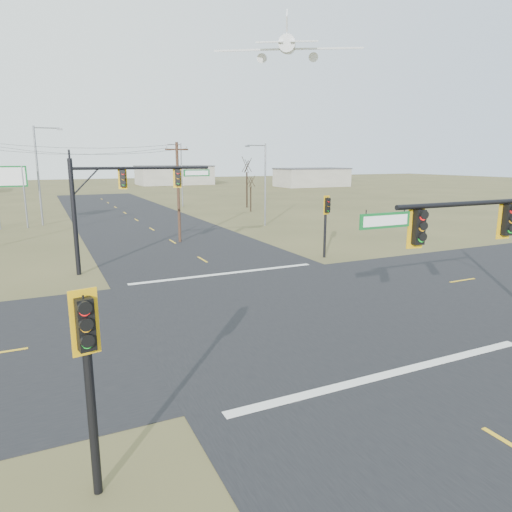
{
  "coord_description": "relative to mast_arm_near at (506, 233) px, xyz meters",
  "views": [
    {
      "loc": [
        -10.11,
        -18.24,
        7.01
      ],
      "look_at": [
        -0.99,
        1.0,
        2.48
      ],
      "focal_mm": 32.0,
      "sensor_mm": 36.0,
      "label": 1
    }
  ],
  "objects": [
    {
      "name": "ground",
      "position": [
        -4.13,
        8.04,
        -4.56
      ],
      "size": [
        320.0,
        320.0,
        0.0
      ],
      "primitive_type": "plane",
      "color": "brown",
      "rests_on": "ground"
    },
    {
      "name": "road_ew",
      "position": [
        -4.13,
        8.04,
        -4.55
      ],
      "size": [
        160.0,
        14.0,
        0.02
      ],
      "primitive_type": "cube",
      "color": "black",
      "rests_on": "ground"
    },
    {
      "name": "road_ns",
      "position": [
        -4.13,
        8.04,
        -4.55
      ],
      "size": [
        14.0,
        160.0,
        0.02
      ],
      "primitive_type": "cube",
      "color": "black",
      "rests_on": "ground"
    },
    {
      "name": "stop_bar_near",
      "position": [
        -4.13,
        0.54,
        -4.53
      ],
      "size": [
        12.0,
        0.4,
        0.01
      ],
      "primitive_type": "cube",
      "color": "silver",
      "rests_on": "road_ns"
    },
    {
      "name": "stop_bar_far",
      "position": [
        -4.13,
        15.54,
        -4.53
      ],
      "size": [
        12.0,
        0.4,
        0.01
      ],
      "primitive_type": "cube",
      "color": "silver",
      "rests_on": "road_ns"
    },
    {
      "name": "mast_arm_near",
      "position": [
        0.0,
        0.0,
        0.0
      ],
      "size": [
        10.32,
        0.47,
        6.23
      ],
      "rotation": [
        0.0,
        0.0,
        -0.13
      ],
      "color": "black",
      "rests_on": "ground"
    },
    {
      "name": "mast_arm_far",
      "position": [
        -9.45,
        19.31,
        0.55
      ],
      "size": [
        8.84,
        0.59,
        7.07
      ],
      "rotation": [
        0.0,
        0.0,
        -0.41
      ],
      "color": "black",
      "rests_on": "ground"
    },
    {
      "name": "pedestal_signal_ne",
      "position": [
        4.2,
        16.93,
        -1.27
      ],
      "size": [
        0.63,
        0.55,
        4.52
      ],
      "rotation": [
        0.0,
        0.0,
        0.22
      ],
      "color": "black",
      "rests_on": "ground"
    },
    {
      "name": "pedestal_signal_sw",
      "position": [
        -13.65,
        -1.17,
        -1.24
      ],
      "size": [
        0.63,
        0.54,
        4.58
      ],
      "rotation": [
        0.0,
        0.0,
        0.19
      ],
      "color": "black",
      "rests_on": "ground"
    },
    {
      "name": "utility_pole_near",
      "position": [
        -3.57,
        27.67,
        -0.15
      ],
      "size": [
        2.05,
        0.46,
        8.4
      ],
      "rotation": [
        0.0,
        0.0,
        0.17
      ],
      "color": "#412B1C",
      "rests_on": "ground"
    },
    {
      "name": "highway_sign",
      "position": [
        -16.86,
        42.64,
        -0.08
      ],
      "size": [
        3.39,
        0.17,
        6.36
      ],
      "rotation": [
        0.0,
        0.0,
        -0.0
      ],
      "color": "slate",
      "rests_on": "ground"
    },
    {
      "name": "streetlight_a",
      "position": [
        7.39,
        33.56,
        0.28
      ],
      "size": [
        2.41,
        0.29,
        8.62
      ],
      "rotation": [
        0.0,
        0.0,
        0.16
      ],
      "color": "slate",
      "rests_on": "ground"
    },
    {
      "name": "streetlight_b",
      "position": [
        5.1,
        57.0,
        0.68
      ],
      "size": [
        2.62,
        0.4,
        9.34
      ],
      "rotation": [
        0.0,
        0.0,
        -0.36
      ],
      "color": "slate",
      "rests_on": "ground"
    },
    {
      "name": "streetlight_c",
      "position": [
        -13.92,
        43.99,
        1.3
      ],
      "size": [
        2.91,
        0.34,
        10.44
      ],
      "rotation": [
        0.0,
        0.0,
        -0.14
      ],
      "color": "slate",
      "rests_on": "ground"
    },
    {
      "name": "bare_tree_c",
      "position": [
        11.73,
        46.31,
        -0.35
      ],
      "size": [
        2.85,
        2.85,
        5.37
      ],
      "rotation": [
        0.0,
        0.0,
        0.31
      ],
      "color": "black",
      "rests_on": "ground"
    },
    {
      "name": "bare_tree_d",
      "position": [
        13.54,
        51.58,
        1.71
      ],
      "size": [
        3.78,
        3.78,
        7.79
      ],
      "rotation": [
        0.0,
        0.0,
        0.35
      ],
      "color": "black",
      "rests_on": "ground"
    },
    {
      "name": "warehouse_mid",
      "position": [
        20.87,
        118.04,
        -2.06
      ],
      "size": [
        20.0,
        12.0,
        5.0
      ],
      "primitive_type": "cube",
      "color": "#ABA598",
      "rests_on": "ground"
    },
    {
      "name": "warehouse_right",
      "position": [
        50.87,
        93.04,
        -2.31
      ],
      "size": [
        18.0,
        10.0,
        4.5
      ],
      "primitive_type": "cube",
      "color": "#ABA598",
      "rests_on": "ground"
    },
    {
      "name": "jet_airliner",
      "position": [
        29.34,
        68.23,
        22.77
      ],
      "size": [
        23.87,
        24.24,
        11.11
      ],
      "rotation": [
        0.0,
        -0.2,
        1.04
      ],
      "color": "white"
    }
  ]
}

